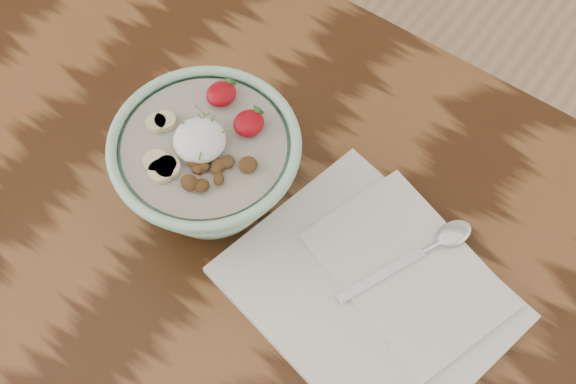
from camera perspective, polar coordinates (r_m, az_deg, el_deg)
name	(u,v)px	position (r cm, az deg, el deg)	size (l,w,h in cm)	color
table	(176,301)	(98.85, -7.94, -7.71)	(160.00, 90.00, 75.00)	#381E0E
breakfast_bowl	(208,166)	(87.94, -5.74, 1.87)	(20.57, 20.57, 13.68)	#A2DAB3
napkin	(377,289)	(88.22, 6.37, -6.84)	(32.91, 28.85, 1.76)	white
spoon	(436,244)	(89.81, 10.47, -3.64)	(8.88, 16.77, 0.91)	silver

